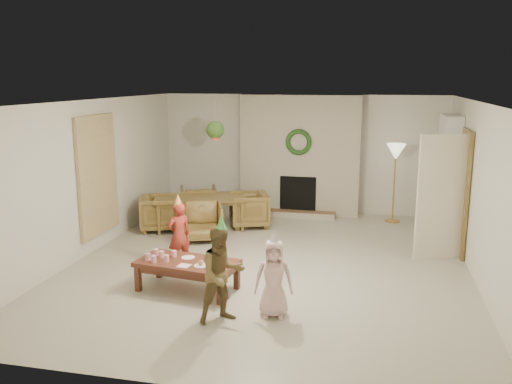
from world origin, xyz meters
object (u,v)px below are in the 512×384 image
(dining_chair_far, at_px, (199,202))
(dining_chair_right, at_px, (249,210))
(dining_chair_left, at_px, (160,213))
(child_pink, at_px, (274,278))
(coffee_table_top, at_px, (187,263))
(dining_chair_near, at_px, (202,222))
(dining_table, at_px, (200,213))
(child_red, at_px, (179,235))
(child_plaid, at_px, (222,274))

(dining_chair_far, xyz_separation_m, dining_chair_right, (1.15, -0.37, 0.00))
(dining_chair_left, xyz_separation_m, dining_chair_right, (1.59, 0.60, 0.00))
(child_pink, bearing_deg, coffee_table_top, 148.47)
(dining_chair_left, bearing_deg, child_pink, -159.84)
(dining_chair_near, xyz_separation_m, child_pink, (1.82, -2.78, 0.15))
(dining_chair_far, bearing_deg, dining_table, 90.00)
(dining_chair_left, bearing_deg, dining_table, -90.00)
(coffee_table_top, height_order, child_red, child_red)
(dining_chair_near, bearing_deg, dining_table, 90.00)
(dining_table, distance_m, dining_chair_left, 0.76)
(dining_chair_near, height_order, child_pink, child_pink)
(dining_chair_left, bearing_deg, dining_chair_near, -135.00)
(dining_chair_right, distance_m, child_pink, 4.01)
(dining_chair_left, height_order, dining_chair_right, same)
(dining_table, relative_size, child_pink, 1.79)
(dining_table, height_order, dining_chair_left, dining_chair_left)
(dining_chair_near, bearing_deg, dining_chair_left, 135.00)
(dining_table, bearing_deg, dining_chair_near, -90.00)
(dining_chair_near, bearing_deg, dining_chair_right, 38.66)
(dining_chair_far, bearing_deg, child_pink, 98.54)
(coffee_table_top, relative_size, child_red, 1.33)
(dining_chair_far, height_order, child_pink, child_pink)
(dining_chair_right, bearing_deg, dining_chair_left, -90.00)
(dining_chair_right, distance_m, coffee_table_top, 3.28)
(dining_table, height_order, child_plaid, child_plaid)
(dining_chair_far, bearing_deg, dining_chair_near, 90.00)
(dining_chair_right, xyz_separation_m, coffee_table_top, (-0.08, -3.28, 0.05))
(dining_table, bearing_deg, child_pink, -79.88)
(dining_chair_left, relative_size, dining_chair_right, 1.00)
(child_pink, bearing_deg, dining_chair_right, 98.66)
(dining_chair_left, relative_size, child_pink, 0.76)
(dining_chair_near, distance_m, child_pink, 3.33)
(dining_chair_left, relative_size, child_red, 0.73)
(dining_chair_near, relative_size, child_red, 0.73)
(dining_table, relative_size, dining_chair_far, 2.34)
(child_red, bearing_deg, dining_chair_near, -130.18)
(dining_table, relative_size, child_red, 1.70)
(child_plaid, bearing_deg, coffee_table_top, 95.35)
(dining_table, distance_m, dining_chair_far, 0.76)
(dining_chair_near, bearing_deg, child_pink, -77.59)
(dining_table, height_order, dining_chair_right, dining_chair_right)
(dining_chair_near, height_order, dining_chair_right, same)
(coffee_table_top, distance_m, child_pink, 1.40)
(dining_chair_far, xyz_separation_m, child_plaid, (1.79, -4.46, 0.25))
(dining_chair_left, height_order, coffee_table_top, dining_chair_left)
(dining_chair_near, relative_size, dining_chair_right, 1.00)
(dining_chair_left, bearing_deg, child_red, -170.58)
(dining_table, distance_m, coffee_table_top, 3.05)
(dining_table, distance_m, dining_chair_near, 0.76)
(coffee_table_top, xyz_separation_m, child_pink, (1.29, -0.54, 0.10))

